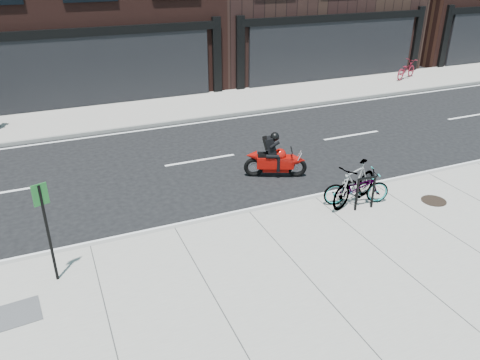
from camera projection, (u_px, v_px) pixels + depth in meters
name	position (u px, v px, depth m)	size (l,w,h in m)	color
ground	(222.00, 185.00, 13.83)	(120.00, 120.00, 0.00)	black
sidewalk_near	(309.00, 281.00, 9.66)	(60.00, 6.00, 0.13)	gray
sidewalk_far	(158.00, 110.00, 20.22)	(60.00, 3.50, 0.13)	gray
bike_rack	(366.00, 190.00, 12.05)	(0.55, 0.10, 0.92)	black
bicycle_front	(356.00, 188.00, 12.35)	(0.62, 1.77, 0.93)	gray
bicycle_rear	(355.00, 183.00, 12.35)	(0.54, 1.91, 1.15)	gray
motorcycle	(278.00, 159.00, 14.12)	(1.81, 1.06, 1.44)	black
bicycle_far	(406.00, 70.00, 24.93)	(0.64, 1.83, 0.96)	maroon
manhole_cover	(434.00, 201.00, 12.65)	(0.66, 0.66, 0.01)	black
utility_grate	(19.00, 313.00, 8.69)	(0.75, 0.75, 0.01)	#515153
sign_post	(46.00, 225.00, 9.05)	(0.29, 0.11, 2.18)	black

